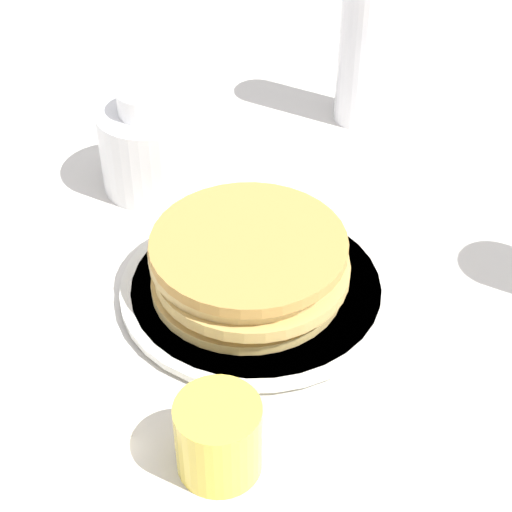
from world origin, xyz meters
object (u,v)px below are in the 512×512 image
at_px(juice_glass, 219,437).
at_px(cream_jug, 150,145).
at_px(pancake_stack, 250,262).
at_px(water_bottle_mid, 365,38).
at_px(plate, 256,288).

xyz_separation_m(juice_glass, cream_jug, (0.18, 0.34, 0.02)).
bearing_deg(pancake_stack, cream_jug, 79.85).
relative_size(cream_jug, water_bottle_mid, 0.51).
distance_m(plate, juice_glass, 0.20).
distance_m(juice_glass, water_bottle_mid, 0.54).
bearing_deg(water_bottle_mid, cream_jug, 168.98).
distance_m(juice_glass, cream_jug, 0.39).
distance_m(plate, pancake_stack, 0.03).
bearing_deg(juice_glass, plate, 40.64).
relative_size(plate, pancake_stack, 1.34).
height_order(plate, water_bottle_mid, water_bottle_mid).
height_order(pancake_stack, cream_jug, cream_jug).
bearing_deg(cream_jug, water_bottle_mid, -11.02).
height_order(plate, pancake_stack, pancake_stack).
bearing_deg(juice_glass, pancake_stack, 42.32).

